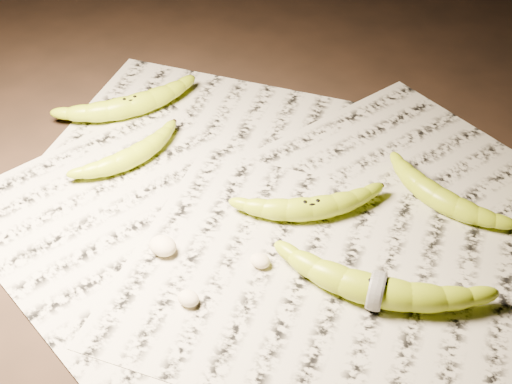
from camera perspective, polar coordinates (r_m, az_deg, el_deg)
The scene contains 11 objects.
ground at distance 0.99m, azimuth -0.45°, elevation -2.54°, with size 3.00×3.00×0.00m, color black.
newspaper_patch at distance 1.00m, azimuth 2.48°, elevation -2.04°, with size 0.90×0.70×0.01m, color beige.
banana_left_a at distance 1.19m, azimuth -10.03°, elevation 6.94°, with size 0.21×0.06×0.04m, color #ADC218, non-canonical shape.
banana_left_b at distance 1.09m, azimuth -9.83°, elevation 3.00°, with size 0.16×0.05×0.03m, color #ADC218, non-canonical shape.
banana_center at distance 0.99m, azimuth 4.40°, elevation -1.18°, with size 0.19×0.06×0.03m, color #ADC218, non-canonical shape.
banana_taped at distance 0.89m, azimuth 9.64°, elevation -7.65°, with size 0.24×0.07×0.04m, color #ADC218, non-canonical shape.
banana_upper_a at distance 1.03m, azimuth 14.31°, elevation -0.24°, with size 0.18×0.06×0.03m, color #ADC218, non-canonical shape.
measuring_tape at distance 0.89m, azimuth 9.64°, elevation -7.65°, with size 0.05×0.05×0.00m, color white.
flesh_chunk_a at distance 0.95m, azimuth -7.49°, elevation -4.13°, with size 0.04×0.03×0.02m, color beige.
flesh_chunk_b at distance 0.89m, azimuth -5.45°, elevation -8.31°, with size 0.03×0.02×0.02m, color beige.
flesh_chunk_c at distance 0.93m, azimuth 0.33°, elevation -5.35°, with size 0.03×0.02×0.02m, color beige.
Camera 1 is at (0.40, -0.59, 0.70)m, focal length 50.00 mm.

